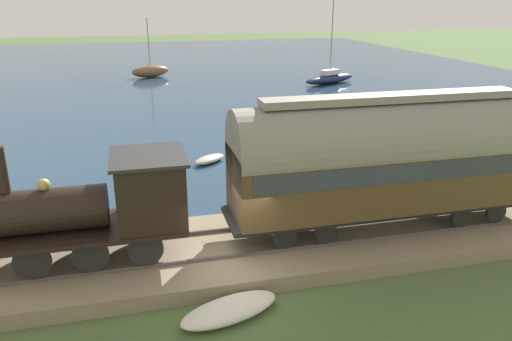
# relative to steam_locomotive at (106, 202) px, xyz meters

# --- Properties ---
(ground_plane) EXTENTS (200.00, 200.00, 0.00)m
(ground_plane) POSITION_rel_steam_locomotive_xyz_m (-1.13, -3.48, -2.33)
(ground_plane) COLOR #476033
(harbor_water) EXTENTS (80.00, 80.00, 0.01)m
(harbor_water) POSITION_rel_steam_locomotive_xyz_m (42.70, -3.48, -2.33)
(harbor_water) COLOR navy
(harbor_water) RESTS_ON ground
(rail_embankment) EXTENTS (4.79, 56.00, 0.60)m
(rail_embankment) POSITION_rel_steam_locomotive_xyz_m (-0.00, -3.48, -2.09)
(rail_embankment) COLOR #84755B
(rail_embankment) RESTS_ON ground
(steam_locomotive) EXTENTS (2.46, 6.18, 3.61)m
(steam_locomotive) POSITION_rel_steam_locomotive_xyz_m (0.00, 0.00, 0.00)
(steam_locomotive) COLOR black
(steam_locomotive) RESTS_ON rail_embankment
(passenger_coach) EXTENTS (2.60, 10.91, 4.52)m
(passenger_coach) POSITION_rel_steam_locomotive_xyz_m (-0.00, -9.07, 0.71)
(passenger_coach) COLOR black
(passenger_coach) RESTS_ON rail_embankment
(sailboat_navy) EXTENTS (4.00, 6.38, 8.34)m
(sailboat_navy) POSITION_rel_steam_locomotive_xyz_m (31.16, -19.79, -1.80)
(sailboat_navy) COLOR #192347
(sailboat_navy) RESTS_ON harbor_water
(sailboat_brown) EXTENTS (2.75, 4.30, 5.97)m
(sailboat_brown) POSITION_rel_steam_locomotive_xyz_m (39.43, -3.08, -1.69)
(sailboat_brown) COLOR brown
(sailboat_brown) RESTS_ON harbor_water
(rowboat_mid_harbor) EXTENTS (1.83, 2.04, 0.35)m
(rowboat_mid_harbor) POSITION_rel_steam_locomotive_xyz_m (9.84, -4.58, -2.15)
(rowboat_mid_harbor) COLOR #B7B2A3
(rowboat_mid_harbor) RESTS_ON harbor_water
(rowboat_off_pier) EXTENTS (2.33, 2.72, 0.45)m
(rowboat_off_pier) POSITION_rel_steam_locomotive_xyz_m (4.41, -8.18, -2.10)
(rowboat_off_pier) COLOR #B7B2A3
(rowboat_off_pier) RESTS_ON harbor_water
(rowboat_far_out) EXTENTS (1.04, 2.85, 0.41)m
(rowboat_far_out) POSITION_rel_steam_locomotive_xyz_m (9.03, -13.21, -2.12)
(rowboat_far_out) COLOR silver
(rowboat_far_out) RESTS_ON harbor_water
(beached_dinghy) EXTENTS (1.88, 3.00, 0.44)m
(beached_dinghy) POSITION_rel_steam_locomotive_xyz_m (-3.17, -3.05, -2.11)
(beached_dinghy) COLOR beige
(beached_dinghy) RESTS_ON ground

